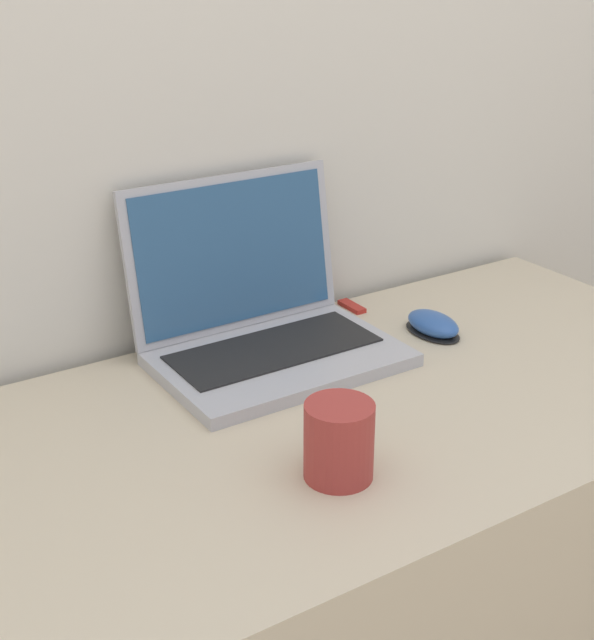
% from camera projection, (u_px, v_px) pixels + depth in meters
% --- Properties ---
extents(wall_back, '(7.00, 0.04, 2.50)m').
position_uv_depth(wall_back, '(201.00, 1.00, 1.31)').
color(wall_back, silver).
rests_on(wall_back, ground_plane).
extents(desk, '(1.35, 0.63, 0.73)m').
position_uv_depth(desk, '(330.00, 614.00, 1.39)').
color(desk, beige).
rests_on(desk, ground_plane).
extents(laptop, '(0.37, 0.29, 0.26)m').
position_uv_depth(laptop, '(262.00, 318.00, 1.38)').
color(laptop, '#ADADB2').
rests_on(laptop, desk).
extents(drink_cup, '(0.09, 0.09, 0.10)m').
position_uv_depth(drink_cup, '(339.00, 440.00, 1.07)').
color(drink_cup, '#9E332D').
rests_on(drink_cup, desk).
extents(computer_mouse, '(0.07, 0.11, 0.03)m').
position_uv_depth(computer_mouse, '(433.00, 325.00, 1.47)').
color(computer_mouse, black).
rests_on(computer_mouse, desk).
extents(usb_stick, '(0.02, 0.06, 0.01)m').
position_uv_depth(usb_stick, '(352.00, 306.00, 1.57)').
color(usb_stick, '#B2261E').
rests_on(usb_stick, desk).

